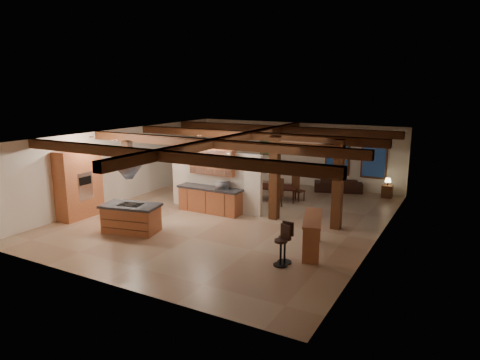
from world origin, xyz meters
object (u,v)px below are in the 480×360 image
object	(u,v)px
bar_counter	(312,228)
sofa	(338,185)
dining_table	(276,193)
kitchen_island	(131,218)

from	to	relation	value
bar_counter	sofa	bearing A→B (deg)	100.60
sofa	bar_counter	world-z (taller)	bar_counter
sofa	dining_table	bearing A→B (deg)	37.85
dining_table	bar_counter	distance (m)	5.55
sofa	bar_counter	xyz separation A→B (m)	(1.36, -7.28, 0.38)
kitchen_island	sofa	world-z (taller)	kitchen_island
sofa	kitchen_island	bearing A→B (deg)	44.27
dining_table	bar_counter	bearing A→B (deg)	-70.78
kitchen_island	dining_table	xyz separation A→B (m)	(2.46, 5.70, -0.16)
kitchen_island	sofa	distance (m)	9.43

